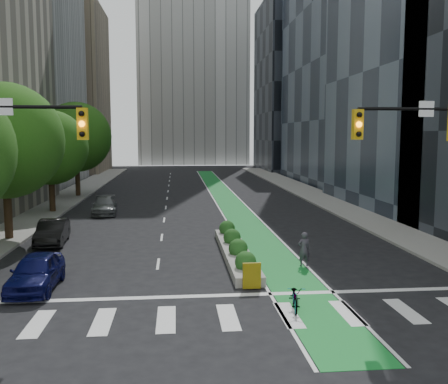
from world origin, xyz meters
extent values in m
plane|color=black|center=(0.00, 0.00, 0.00)|extent=(160.00, 160.00, 0.00)
cube|color=gray|center=(-11.80, 25.00, 0.07)|extent=(3.60, 90.00, 0.15)
cube|color=gray|center=(11.80, 25.00, 0.07)|extent=(3.60, 90.00, 0.15)
cube|color=#178230|center=(3.00, 30.00, 0.01)|extent=(2.20, 70.00, 0.01)
cube|color=tan|center=(-20.00, 66.00, 13.00)|extent=(14.00, 16.00, 26.00)
cube|color=#19212D|center=(21.00, 45.00, 21.00)|extent=(14.00, 24.00, 42.00)
cube|color=black|center=(20.00, 68.00, 14.00)|extent=(14.00, 18.00, 28.00)
cylinder|color=black|center=(-11.00, 12.00, 2.52)|extent=(0.44, 0.44, 5.04)
sphere|color=#1A4E10|center=(-11.00, 12.00, 5.58)|extent=(6.40, 6.40, 6.40)
cylinder|color=black|center=(-11.00, 22.00, 2.24)|extent=(0.44, 0.44, 4.48)
sphere|color=#1A4E10|center=(-11.00, 22.00, 4.96)|extent=(5.60, 5.60, 5.60)
cylinder|color=black|center=(-11.00, 32.00, 2.58)|extent=(0.44, 0.44, 5.15)
sphere|color=#1A4E10|center=(-11.00, 32.00, 5.70)|extent=(6.60, 6.60, 6.60)
cube|color=gold|center=(-4.70, 0.50, 6.25)|extent=(0.34, 0.28, 1.05)
sphere|color=orange|center=(-4.70, 0.34, 6.25)|extent=(0.20, 0.20, 0.20)
cube|color=white|center=(-7.17, 0.47, 6.80)|extent=(0.55, 0.04, 0.55)
cylinder|color=black|center=(7.45, 0.50, 6.80)|extent=(5.50, 0.12, 0.12)
cube|color=gold|center=(4.70, 0.50, 6.25)|extent=(0.34, 0.28, 1.05)
sphere|color=orange|center=(4.70, 0.34, 6.25)|extent=(0.20, 0.20, 0.20)
cube|color=white|center=(7.17, 0.47, 6.80)|extent=(0.55, 0.04, 0.55)
cube|color=gray|center=(1.20, 7.00, 0.20)|extent=(1.20, 10.00, 0.40)
cube|color=yellow|center=(1.20, 1.80, 0.55)|extent=(0.70, 0.12, 1.00)
sphere|color=#194C19|center=(1.20, 3.50, 0.65)|extent=(0.90, 0.90, 0.90)
sphere|color=#194C19|center=(1.20, 6.00, 0.65)|extent=(0.90, 0.90, 0.90)
sphere|color=#194C19|center=(1.20, 8.50, 0.65)|extent=(0.90, 0.90, 0.90)
sphere|color=#194C19|center=(1.20, 11.00, 0.65)|extent=(0.90, 0.90, 0.90)
imported|color=gray|center=(2.34, -0.48, 0.44)|extent=(0.85, 1.75, 0.88)
imported|color=#3C3742|center=(4.06, 5.00, 0.78)|extent=(0.60, 0.42, 1.56)
imported|color=#0B0D43|center=(-7.00, 2.62, 0.69)|extent=(1.67, 4.06, 1.38)
imported|color=black|center=(-8.34, 10.80, 0.66)|extent=(1.71, 4.11, 1.32)
imported|color=#5B5D60|center=(-7.00, 21.07, 0.63)|extent=(2.15, 4.47, 1.26)
camera|label=1|loc=(-1.63, -16.53, 5.88)|focal=40.00mm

